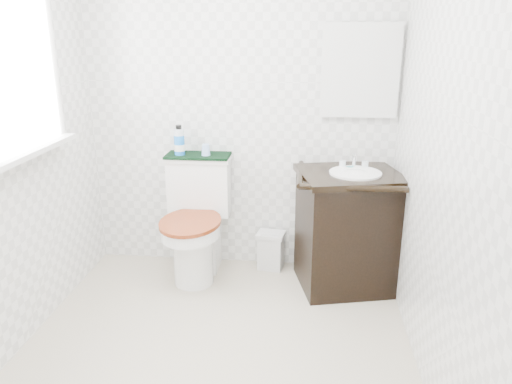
% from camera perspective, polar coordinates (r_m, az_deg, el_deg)
% --- Properties ---
extents(floor, '(2.40, 2.40, 0.00)m').
position_cam_1_polar(floor, '(2.91, -4.84, -18.17)').
color(floor, beige).
rests_on(floor, ground).
extents(wall_back, '(2.40, 0.00, 2.40)m').
position_cam_1_polar(wall_back, '(3.56, -1.80, 9.79)').
color(wall_back, white).
rests_on(wall_back, ground).
extents(wall_front, '(2.40, 0.00, 2.40)m').
position_cam_1_polar(wall_front, '(1.30, -15.99, -6.12)').
color(wall_front, white).
rests_on(wall_front, ground).
extents(wall_right, '(0.00, 2.40, 2.40)m').
position_cam_1_polar(wall_right, '(2.44, 20.77, 4.68)').
color(wall_right, white).
rests_on(wall_right, ground).
extents(window, '(0.02, 0.70, 0.90)m').
position_cam_1_polar(window, '(2.98, -26.00, 13.15)').
color(window, white).
rests_on(window, wall_left).
extents(mirror, '(0.50, 0.02, 0.60)m').
position_cam_1_polar(mirror, '(3.50, 11.84, 13.39)').
color(mirror, silver).
rests_on(mirror, wall_back).
extents(toilet, '(0.46, 0.65, 0.85)m').
position_cam_1_polar(toilet, '(3.61, -6.79, -3.88)').
color(toilet, white).
rests_on(toilet, floor).
extents(vanity, '(0.77, 0.70, 0.92)m').
position_cam_1_polar(vanity, '(3.46, 10.38, -3.99)').
color(vanity, black).
rests_on(vanity, floor).
extents(trash_bin, '(0.22, 0.19, 0.29)m').
position_cam_1_polar(trash_bin, '(3.75, 1.70, -6.64)').
color(trash_bin, silver).
rests_on(trash_bin, floor).
extents(towel, '(0.45, 0.22, 0.02)m').
position_cam_1_polar(towel, '(3.57, -6.65, 4.16)').
color(towel, black).
rests_on(towel, toilet).
extents(mouthwash_bottle, '(0.07, 0.07, 0.21)m').
position_cam_1_polar(mouthwash_bottle, '(3.56, -8.76, 5.76)').
color(mouthwash_bottle, blue).
rests_on(mouthwash_bottle, towel).
extents(cup, '(0.06, 0.06, 0.08)m').
position_cam_1_polar(cup, '(3.53, -5.76, 4.83)').
color(cup, '#94B8F3').
rests_on(cup, towel).
extents(soap_bar, '(0.07, 0.04, 0.02)m').
position_cam_1_polar(soap_bar, '(3.43, 10.67, 2.81)').
color(soap_bar, '#1A7C80').
rests_on(soap_bar, vanity).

